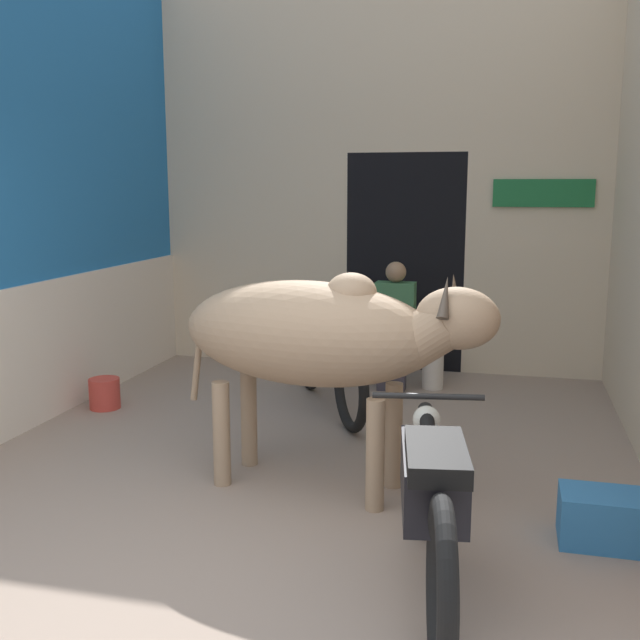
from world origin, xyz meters
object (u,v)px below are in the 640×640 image
shopkeeper_seated (394,322)px  bucket (105,393)px  crate (602,518)px  motorcycle_near (432,495)px  plastic_stool (433,364)px  cow (320,335)px  motorcycle_far (328,355)px

shopkeeper_seated → bucket: (-2.29, -1.29, -0.49)m
crate → bucket: size_ratio=1.69×
motorcycle_near → plastic_stool: (-0.34, 3.57, -0.23)m
cow → motorcycle_near: bearing=-52.6°
motorcycle_far → bucket: size_ratio=6.79×
plastic_stool → bucket: bearing=-153.4°
crate → bucket: (-3.84, 1.56, -0.01)m
motorcycle_far → shopkeeper_seated: bearing=61.6°
shopkeeper_seated → plastic_stool: 0.54m
cow → bucket: bearing=151.4°
cow → shopkeeper_seated: (0.09, 2.49, -0.36)m
motorcycle_near → cow: bearing=127.4°
motorcycle_near → bucket: 3.76m
motorcycle_near → crate: size_ratio=4.45×
shopkeeper_seated → plastic_stool: (0.37, 0.04, -0.39)m
bucket → plastic_stool: bearing=26.6°
plastic_stool → shopkeeper_seated: bearing=-173.6°
motorcycle_far → shopkeeper_seated: 0.94m
plastic_stool → bucket: plastic_stool is taller
cow → motorcycle_near: (0.80, -1.04, -0.52)m
motorcycle_far → motorcycle_near: bearing=-67.0°
motorcycle_far → shopkeeper_seated: shopkeeper_seated is taller
cow → motorcycle_far: 1.79m
plastic_stool → crate: bearing=-67.8°
plastic_stool → cow: bearing=-100.1°
motorcycle_far → crate: 2.87m
motorcycle_far → shopkeeper_seated: (0.44, 0.82, 0.16)m
motorcycle_near → bucket: bearing=143.3°
shopkeeper_seated → motorcycle_far: bearing=-118.4°
motorcycle_near → plastic_stool: bearing=95.5°
bucket → cow: bearing=-28.6°
bucket → shopkeeper_seated: bearing=29.4°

